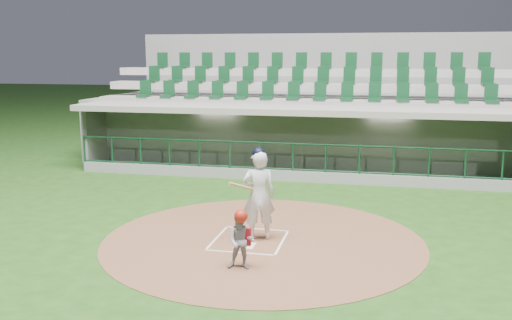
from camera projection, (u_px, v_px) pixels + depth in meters
The scene contains 8 objects.
ground at pixel (252, 237), 13.07m from camera, with size 120.00×120.00×0.00m, color #1C4112.
dirt_circle at pixel (263, 240), 12.82m from camera, with size 7.20×7.20×0.01m, color brown.
home_plate at pixel (245, 246), 12.40m from camera, with size 0.43×0.43×0.02m, color silver.
batter_box_chalk at pixel (249, 240), 12.78m from camera, with size 1.55×1.80×0.01m.
dugout_structure at pixel (305, 144), 20.39m from camera, with size 16.40×3.70×3.00m.
seating_deck at pixel (312, 121), 23.28m from camera, with size 17.00×6.72×5.15m.
batter at pixel (259, 194), 12.71m from camera, with size 0.96×0.98×2.10m.
catcher at pixel (241, 240), 11.00m from camera, with size 0.57×0.46×1.19m.
Camera 1 is at (2.83, -12.21, 4.12)m, focal length 40.00 mm.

